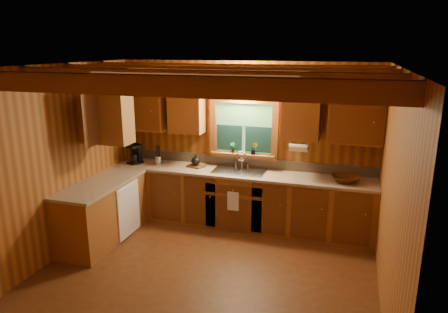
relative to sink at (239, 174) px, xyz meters
name	(u,v)px	position (x,y,z in m)	size (l,w,h in m)	color
room	(204,177)	(0.00, -1.60, 0.44)	(4.20, 4.20, 4.20)	#593015
ceiling_beams	(203,76)	(0.00, -1.60, 1.63)	(4.20, 2.54, 0.18)	brown
base_cabinets	(203,203)	(-0.49, -0.32, -0.43)	(4.20, 2.22, 0.86)	brown
countertop	(204,176)	(-0.48, -0.31, 0.02)	(4.20, 2.24, 0.04)	tan
backsplash	(244,162)	(0.00, 0.28, 0.12)	(4.20, 0.02, 0.16)	#9B8768
dishwasher_panel	(129,210)	(-1.47, -0.92, -0.43)	(0.02, 0.60, 0.80)	white
upper_cabinets	(201,113)	(-0.56, -0.18, 0.98)	(4.19, 1.77, 0.78)	brown
window	(244,129)	(0.00, 0.26, 0.67)	(1.12, 0.08, 1.00)	brown
window_sill	(243,155)	(0.00, 0.22, 0.26)	(1.06, 0.14, 0.04)	brown
wall_sconce	(242,90)	(0.00, 0.14, 1.31)	(0.45, 0.21, 0.17)	black
paper_towel_roll	(298,148)	(0.92, -0.07, 0.51)	(0.11, 0.11, 0.27)	white
dish_towel	(233,201)	(0.00, -0.34, -0.34)	(0.18, 0.01, 0.30)	white
sink	(239,174)	(0.00, 0.00, 0.00)	(0.82, 0.48, 0.43)	silver
coffee_maker	(136,154)	(-1.80, -0.05, 0.20)	(0.18, 0.23, 0.33)	black
utensil_crock	(158,160)	(-1.40, -0.01, 0.12)	(0.12, 0.12, 0.33)	silver
cutting_board	(196,166)	(-0.75, 0.03, 0.06)	(0.27, 0.19, 0.02)	#5F3214
teakettle	(196,161)	(-0.75, 0.03, 0.14)	(0.14, 0.14, 0.18)	black
wicker_basket	(345,179)	(1.61, -0.04, 0.09)	(0.39, 0.39, 0.10)	#48230C
potted_plant_left	(233,147)	(-0.17, 0.21, 0.37)	(0.09, 0.06, 0.18)	#5F3214
potted_plant_right	(254,148)	(0.19, 0.21, 0.38)	(0.11, 0.09, 0.20)	#5F3214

